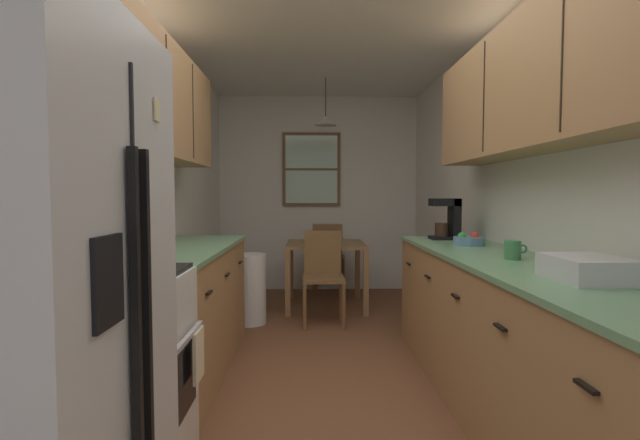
% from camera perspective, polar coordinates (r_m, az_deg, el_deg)
% --- Properties ---
extents(ground_plane, '(12.00, 12.00, 0.00)m').
position_cam_1_polar(ground_plane, '(3.70, 0.57, -16.73)').
color(ground_plane, brown).
extents(wall_left, '(0.10, 9.00, 2.55)m').
position_cam_1_polar(wall_left, '(3.69, -20.88, 3.20)').
color(wall_left, white).
rests_on(wall_left, ground).
extents(wall_right, '(0.10, 9.00, 2.55)m').
position_cam_1_polar(wall_right, '(3.78, 21.55, 3.18)').
color(wall_right, white).
rests_on(wall_right, ground).
extents(wall_back, '(4.40, 0.10, 2.55)m').
position_cam_1_polar(wall_back, '(6.13, -0.23, 3.28)').
color(wall_back, white).
rests_on(wall_back, ground).
extents(ceiling_slab, '(4.40, 9.00, 0.08)m').
position_cam_1_polar(ceiling_slab, '(3.73, 0.59, 24.06)').
color(ceiling_slab, white).
extents(refrigerator, '(0.73, 0.79, 1.75)m').
position_cam_1_polar(refrigerator, '(1.56, -34.35, -11.51)').
color(refrigerator, silver).
rests_on(refrigerator, ground).
extents(stove_range, '(0.66, 0.62, 1.10)m').
position_cam_1_polar(stove_range, '(2.31, -24.76, -17.02)').
color(stove_range, white).
rests_on(stove_range, ground).
extents(microwave_over_range, '(0.39, 0.60, 0.36)m').
position_cam_1_polar(microwave_over_range, '(2.26, -28.17, 13.02)').
color(microwave_over_range, white).
extents(counter_left, '(0.64, 1.80, 0.90)m').
position_cam_1_polar(counter_left, '(3.41, -16.60, -10.67)').
color(counter_left, '#A87A4C').
rests_on(counter_left, ground).
extents(upper_cabinets_left, '(0.33, 1.88, 0.75)m').
position_cam_1_polar(upper_cabinets_left, '(3.37, -19.59, 13.54)').
color(upper_cabinets_left, '#A87A4C').
extents(counter_right, '(0.64, 3.02, 0.90)m').
position_cam_1_polar(counter_right, '(2.84, 22.52, -13.60)').
color(counter_right, '#A87A4C').
rests_on(counter_right, ground).
extents(upper_cabinets_right, '(0.33, 2.70, 0.74)m').
position_cam_1_polar(upper_cabinets_right, '(2.81, 26.28, 15.46)').
color(upper_cabinets_right, '#A87A4C').
extents(dining_table, '(0.87, 0.88, 0.72)m').
position_cam_1_polar(dining_table, '(5.16, 0.69, -4.08)').
color(dining_table, olive).
rests_on(dining_table, ground).
extents(dining_chair_near, '(0.41, 0.41, 0.90)m').
position_cam_1_polar(dining_chair_near, '(4.53, 0.38, -6.50)').
color(dining_chair_near, brown).
rests_on(dining_chair_near, ground).
extents(dining_chair_far, '(0.44, 0.44, 0.90)m').
position_cam_1_polar(dining_chair_far, '(5.81, 1.01, -4.37)').
color(dining_chair_far, brown).
rests_on(dining_chair_far, ground).
extents(pendant_light, '(0.24, 0.24, 0.53)m').
position_cam_1_polar(pendant_light, '(5.18, 0.70, 12.22)').
color(pendant_light, black).
extents(back_window, '(0.76, 0.05, 0.96)m').
position_cam_1_polar(back_window, '(6.07, -1.07, 6.30)').
color(back_window, brown).
extents(trash_bin, '(0.32, 0.32, 0.68)m').
position_cam_1_polar(trash_bin, '(4.58, -8.71, -8.46)').
color(trash_bin, white).
rests_on(trash_bin, ground).
extents(storage_canister, '(0.11, 0.11, 0.19)m').
position_cam_1_polar(storage_canister, '(2.76, -20.01, -2.52)').
color(storage_canister, '#D84C19').
rests_on(storage_canister, counter_left).
extents(dish_towel, '(0.02, 0.16, 0.24)m').
position_cam_1_polar(dish_towel, '(2.33, -14.85, -15.91)').
color(dish_towel, beige).
extents(coffee_maker, '(0.22, 0.18, 0.33)m').
position_cam_1_polar(coffee_maker, '(3.83, 15.65, 0.24)').
color(coffee_maker, black).
rests_on(coffee_maker, counter_right).
extents(mug_by_coffeemaker, '(0.13, 0.09, 0.11)m').
position_cam_1_polar(mug_by_coffeemaker, '(2.75, 22.86, -3.44)').
color(mug_by_coffeemaker, '#3F7F4C').
rests_on(mug_by_coffeemaker, counter_right).
extents(fruit_bowl, '(0.22, 0.22, 0.09)m').
position_cam_1_polar(fruit_bowl, '(3.43, 18.01, -2.39)').
color(fruit_bowl, '#597F9E').
rests_on(fruit_bowl, counter_right).
extents(dish_rack, '(0.28, 0.34, 0.10)m').
position_cam_1_polar(dish_rack, '(2.22, 30.33, -5.23)').
color(dish_rack, silver).
rests_on(dish_rack, counter_right).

